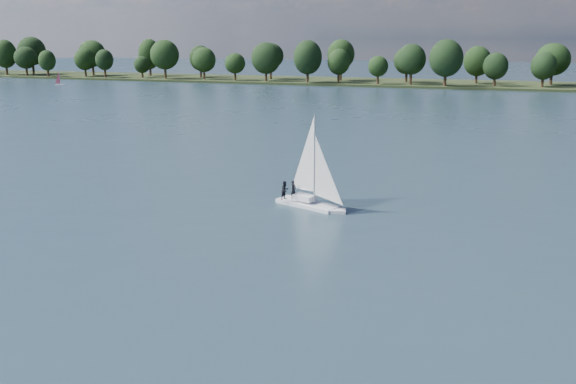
# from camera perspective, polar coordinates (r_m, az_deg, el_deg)

# --- Properties ---
(ground) EXTENTS (700.00, 700.00, 0.00)m
(ground) POSITION_cam_1_polar(r_m,az_deg,el_deg) (117.70, 15.50, 5.40)
(ground) COLOR #233342
(ground) RESTS_ON ground
(far_shore) EXTENTS (660.00, 40.00, 1.50)m
(far_shore) POSITION_cam_1_polar(r_m,az_deg,el_deg) (229.02, 18.00, 8.95)
(far_shore) COLOR black
(far_shore) RESTS_ON ground
(sailboat) EXTENTS (7.34, 4.46, 9.35)m
(sailboat) POSITION_cam_1_polar(r_m,az_deg,el_deg) (60.40, 1.79, 1.09)
(sailboat) COLOR white
(sailboat) RESTS_ON ground
(dinghy_pink) EXTENTS (3.34, 2.80, 5.09)m
(dinghy_pink) POSITION_cam_1_polar(r_m,az_deg,el_deg) (235.84, -19.60, 9.23)
(dinghy_pink) COLOR white
(dinghy_pink) RESTS_ON ground
(pontoon) EXTENTS (4.37, 2.94, 0.50)m
(pontoon) POSITION_cam_1_polar(r_m,az_deg,el_deg) (287.99, -23.66, 9.28)
(pontoon) COLOR #55585A
(pontoon) RESTS_ON ground
(treeline) EXTENTS (562.78, 74.27, 17.97)m
(treeline) POSITION_cam_1_polar(r_m,az_deg,el_deg) (225.56, 15.47, 11.11)
(treeline) COLOR black
(treeline) RESTS_ON ground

